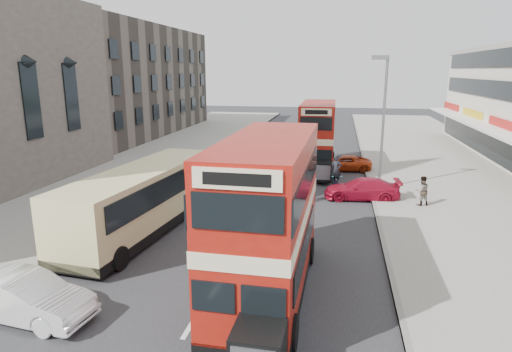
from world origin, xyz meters
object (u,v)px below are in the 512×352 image
Objects in this scene: car_left_front at (25,298)px; car_right_b at (344,163)px; coach at (143,197)px; pedestrian_near at (422,191)px; car_right_a at (362,189)px; cyclist at (336,178)px; bus_second at (318,136)px; bus_main at (268,217)px; street_lamp at (383,113)px.

car_left_front is 1.04× the size of car_right_b.
coach is 14.57m from pedestrian_near.
car_right_a is 1.95× the size of cyclist.
pedestrian_near is at bearing 125.12° from bus_second.
pedestrian_near is at bearing -39.49° from cyclist.
bus_main is 7.70m from car_left_front.
bus_second reaches higher than car_right_b.
pedestrian_near is at bearing 23.20° from car_right_b.
car_right_b is at bearing -96.83° from bus_main.
cyclist reaches higher than car_left_front.
coach reaches higher than cyclist.
cyclist is (8.62, 8.93, -0.89)m from coach.
street_lamp is at bearing -0.28° from cyclist.
bus_main reaches higher than car_right_a.
bus_main reaches higher than coach.
pedestrian_near is at bearing -57.54° from street_lamp.
coach is at bearing -34.39° from bus_main.
car_left_front is (-11.47, -16.85, -4.09)m from street_lamp.
bus_main is 1.06× the size of bus_second.
pedestrian_near is at bearing 30.19° from coach.
bus_main is (-4.65, -13.89, -2.11)m from street_lamp.
bus_main is 19.12m from bus_second.
coach reaches higher than pedestrian_near.
pedestrian_near reaches higher than car_right_a.
street_lamp is 3.71× the size of cyclist.
bus_second reaches higher than pedestrian_near.
bus_second reaches higher than coach.
cyclist is (-4.61, 2.86, -0.23)m from pedestrian_near.
car_right_b is at bearing -179.10° from bus_second.
pedestrian_near is (3.10, -1.01, 0.35)m from car_right_a.
car_right_a is 3.28m from pedestrian_near.
street_lamp is 0.88× the size of bus_main.
coach reaches higher than car_right_b.
bus_second is 16.18m from coach.
bus_main reaches higher than car_left_front.
bus_second is 5.34× the size of pedestrian_near.
bus_second is 10.48m from pedestrian_near.
cyclist reaches higher than pedestrian_near.
cyclist is (2.07, 13.56, -1.94)m from bus_main.
car_left_front is 18.76m from cyclist.
car_right_a is at bearing -58.30° from cyclist.
bus_second is 6.01m from cyclist.
street_lamp is 0.77× the size of coach.
cyclist is at bearing -52.54° from pedestrian_near.
bus_main is at bearing -10.30° from car_right_b.
bus_main is 5.66× the size of pedestrian_near.
bus_second is at bearing -74.92° from pedestrian_near.
cyclist is at bearing -144.70° from car_right_a.
street_lamp is 0.93× the size of bus_second.
car_right_b is at bearing 77.01° from cyclist.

